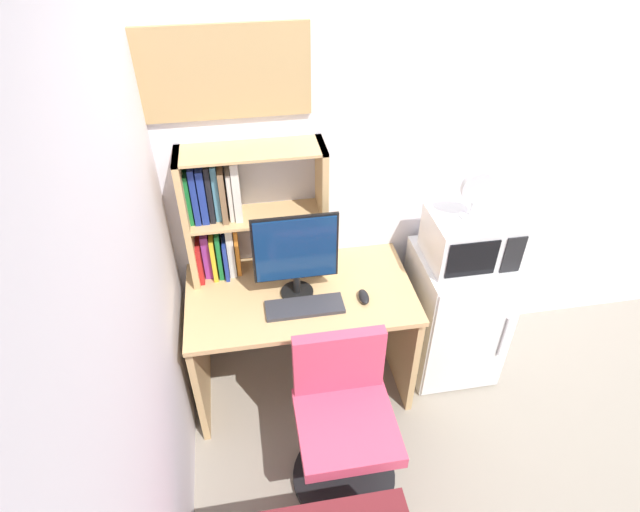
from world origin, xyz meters
TOP-DOWN VIEW (x-y plane):
  - wall_back at (0.40, 0.02)m, footprint 6.40×0.04m
  - wall_left at (-1.62, -1.60)m, footprint 0.04×4.40m
  - desk at (-0.95, -0.33)m, footprint 1.19×0.67m
  - hutch_bookshelf at (-1.25, -0.10)m, footprint 0.72×0.23m
  - monitor at (-0.97, -0.34)m, footprint 0.43×0.17m
  - keyboard at (-0.95, -0.46)m, footprint 0.40×0.14m
  - computer_mouse at (-0.64, -0.45)m, footprint 0.05×0.11m
  - mini_fridge at (-0.03, -0.30)m, footprint 0.50×0.53m
  - microwave at (-0.03, -0.30)m, footprint 0.44×0.35m
  - desk_fan at (-0.06, -0.30)m, footprint 0.17×0.11m
  - desk_chair at (-0.83, -0.92)m, footprint 0.53×0.53m
  - wall_corkboard at (-1.22, -0.01)m, footprint 0.77×0.02m

SIDE VIEW (x-z plane):
  - desk_chair at x=-0.83m, z-range -0.05..0.80m
  - mini_fridge at x=-0.03m, z-range 0.00..0.82m
  - desk at x=-0.95m, z-range 0.14..0.89m
  - keyboard at x=-0.95m, z-range 0.75..0.77m
  - computer_mouse at x=-0.64m, z-range 0.75..0.79m
  - microwave at x=-0.03m, z-range 0.82..1.10m
  - monitor at x=-0.97m, z-range 0.78..1.26m
  - hutch_bookshelf at x=-1.25m, z-range 0.76..1.49m
  - desk_fan at x=-0.06m, z-range 1.12..1.38m
  - wall_back at x=0.40m, z-range 0.00..2.60m
  - wall_left at x=-1.62m, z-range 0.00..2.60m
  - wall_corkboard at x=-1.22m, z-range 1.59..2.01m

